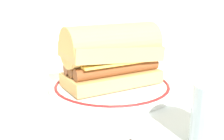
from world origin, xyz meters
name	(u,v)px	position (x,y,z in m)	size (l,w,h in m)	color
ground_plane	(112,96)	(0.00, 0.00, 0.00)	(1.50, 1.50, 0.00)	silver
plate	(112,87)	(0.01, 0.03, 0.01)	(0.26, 0.26, 0.01)	white
sausage_sandwich	(112,55)	(0.01, 0.03, 0.08)	(0.21, 0.13, 0.13)	#E0AF63
drinking_glass	(218,119)	(0.07, -0.22, 0.04)	(0.07, 0.07, 0.09)	silver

